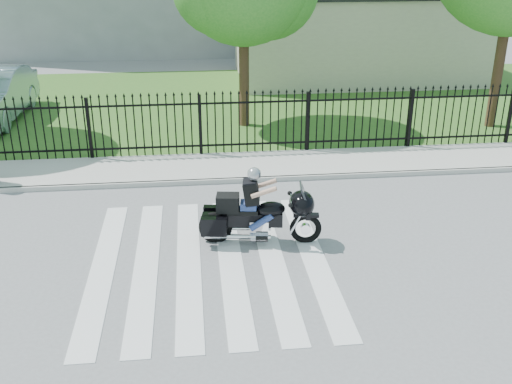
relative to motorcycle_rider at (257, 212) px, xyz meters
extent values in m
plane|color=slate|center=(-0.98, -0.76, -0.67)|extent=(120.00, 120.00, 0.00)
cube|color=#ADAAA3|center=(-0.98, 4.24, -0.61)|extent=(40.00, 2.00, 0.12)
cube|color=#ADAAA3|center=(-0.98, 3.24, -0.61)|extent=(40.00, 0.12, 0.12)
cube|color=#2E6021|center=(-0.98, 11.24, -0.66)|extent=(40.00, 12.00, 0.02)
cube|color=black|center=(-0.98, 5.24, -0.32)|extent=(26.00, 0.04, 0.05)
cube|color=black|center=(-0.98, 5.24, 0.88)|extent=(26.00, 0.04, 0.05)
cylinder|color=#382316|center=(0.52, 8.24, 1.41)|extent=(0.32, 0.32, 4.16)
cylinder|color=#382316|center=(8.52, 7.24, 1.73)|extent=(0.32, 0.32, 4.80)
cube|color=beige|center=(6.02, 15.24, 1.08)|extent=(10.00, 6.00, 3.50)
torus|color=black|center=(0.98, -0.13, -0.36)|extent=(0.66, 0.21, 0.64)
torus|color=black|center=(-0.83, 0.11, -0.36)|extent=(0.69, 0.23, 0.68)
cube|color=black|center=(-0.09, 0.01, -0.16)|extent=(1.23, 0.39, 0.28)
ellipsoid|color=black|center=(0.28, -0.04, 0.06)|extent=(0.62, 0.45, 0.31)
cube|color=black|center=(-0.27, 0.04, 0.02)|extent=(0.64, 0.38, 0.09)
cube|color=silver|center=(0.05, -0.01, -0.32)|extent=(0.41, 0.33, 0.28)
ellipsoid|color=black|center=(0.89, -0.12, 0.19)|extent=(0.59, 0.73, 0.50)
cube|color=black|center=(-0.57, 0.08, 0.19)|extent=(0.49, 0.41, 0.34)
cube|color=navy|center=(-0.16, 0.02, 0.13)|extent=(0.35, 0.32, 0.17)
sphere|color=#9DA0A5|center=(-0.05, 0.01, 0.80)|extent=(0.27, 0.27, 0.27)
camera|label=1|loc=(-1.21, -10.75, 5.01)|focal=42.00mm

